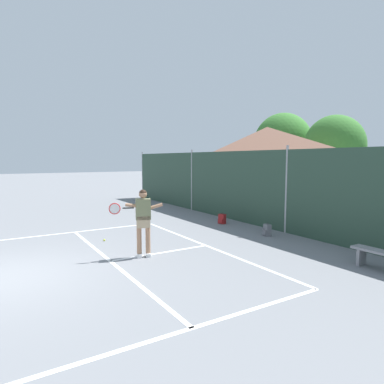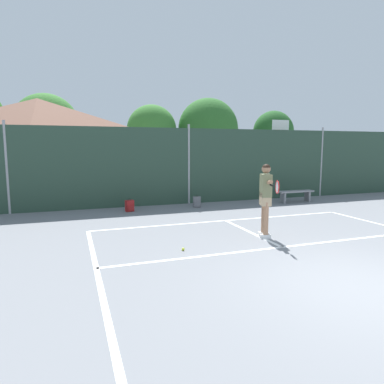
{
  "view_description": "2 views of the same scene",
  "coord_description": "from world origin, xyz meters",
  "px_view_note": "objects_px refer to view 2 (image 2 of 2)",
  "views": [
    {
      "loc": [
        8.4,
        -0.17,
        2.67
      ],
      "look_at": [
        -0.55,
        5.34,
        1.63
      ],
      "focal_mm": 31.23,
      "sensor_mm": 36.0,
      "label": 1
    },
    {
      "loc": [
        -4.48,
        -3.97,
        2.27
      ],
      "look_at": [
        -1.43,
        4.6,
        1.07
      ],
      "focal_mm": 32.02,
      "sensor_mm": 36.0,
      "label": 2
    }
  ],
  "objects_px": {
    "tennis_player": "(266,194)",
    "tennis_ball": "(183,249)",
    "basketball_hoop": "(280,146)",
    "backpack_red": "(130,206)",
    "courtside_bench": "(295,194)",
    "backpack_grey": "(197,202)"
  },
  "relations": [
    {
      "from": "basketball_hoop",
      "to": "courtside_bench",
      "type": "bearing_deg",
      "value": -108.39
    },
    {
      "from": "backpack_grey",
      "to": "courtside_bench",
      "type": "distance_m",
      "value": 4.25
    },
    {
      "from": "basketball_hoop",
      "to": "tennis_ball",
      "type": "relative_size",
      "value": 53.79
    },
    {
      "from": "tennis_player",
      "to": "tennis_ball",
      "type": "xyz_separation_m",
      "value": [
        -2.3,
        -0.38,
        -1.08
      ]
    },
    {
      "from": "backpack_red",
      "to": "basketball_hoop",
      "type": "bearing_deg",
      "value": 16.47
    },
    {
      "from": "tennis_player",
      "to": "courtside_bench",
      "type": "distance_m",
      "value": 6.1
    },
    {
      "from": "tennis_player",
      "to": "backpack_red",
      "type": "distance_m",
      "value": 5.43
    },
    {
      "from": "backpack_red",
      "to": "courtside_bench",
      "type": "relative_size",
      "value": 0.29
    },
    {
      "from": "tennis_ball",
      "to": "courtside_bench",
      "type": "distance_m",
      "value": 8.04
    },
    {
      "from": "basketball_hoop",
      "to": "tennis_ball",
      "type": "xyz_separation_m",
      "value": [
        -7.29,
        -7.3,
        -2.28
      ]
    },
    {
      "from": "backpack_red",
      "to": "courtside_bench",
      "type": "distance_m",
      "value": 6.8
    },
    {
      "from": "backpack_red",
      "to": "backpack_grey",
      "type": "relative_size",
      "value": 1.0
    },
    {
      "from": "backpack_grey",
      "to": "courtside_bench",
      "type": "height_order",
      "value": "courtside_bench"
    },
    {
      "from": "basketball_hoop",
      "to": "tennis_player",
      "type": "relative_size",
      "value": 1.91
    },
    {
      "from": "tennis_player",
      "to": "backpack_grey",
      "type": "relative_size",
      "value": 4.01
    },
    {
      "from": "backpack_grey",
      "to": "courtside_bench",
      "type": "relative_size",
      "value": 0.29
    },
    {
      "from": "tennis_player",
      "to": "tennis_ball",
      "type": "distance_m",
      "value": 2.57
    },
    {
      "from": "basketball_hoop",
      "to": "tennis_player",
      "type": "height_order",
      "value": "basketball_hoop"
    },
    {
      "from": "basketball_hoop",
      "to": "tennis_player",
      "type": "xyz_separation_m",
      "value": [
        -4.99,
        -6.91,
        -1.2
      ]
    },
    {
      "from": "tennis_player",
      "to": "backpack_grey",
      "type": "bearing_deg",
      "value": 91.05
    },
    {
      "from": "backpack_red",
      "to": "courtside_bench",
      "type": "bearing_deg",
      "value": -2.1
    },
    {
      "from": "tennis_player",
      "to": "backpack_red",
      "type": "xyz_separation_m",
      "value": [
        -2.64,
        4.66,
        -0.92
      ]
    }
  ]
}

